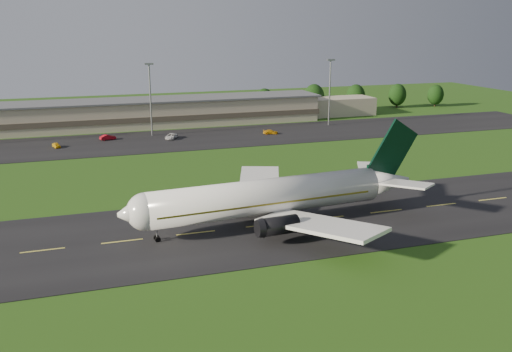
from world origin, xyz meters
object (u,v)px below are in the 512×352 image
object	(u,v)px
airliner	(271,197)
terminal	(149,113)
service_vehicle_d	(271,132)
service_vehicle_c	(171,136)
light_mast_east	(330,84)
service_vehicle_a	(56,145)
service_vehicle_b	(108,137)
light_mast_centre	(150,91)

from	to	relation	value
airliner	terminal	xyz separation A→B (m)	(-5.82, 96.12, -0.67)
airliner	service_vehicle_d	distance (m)	75.82
airliner	service_vehicle_c	bearing A→B (deg)	87.78
terminal	light_mast_east	world-z (taller)	light_mast_east
service_vehicle_c	service_vehicle_d	distance (m)	28.42
service_vehicle_a	service_vehicle_b	size ratio (longest dim) A/B	0.83
airliner	light_mast_east	xyz separation A→B (m)	(47.78, 79.93, 8.08)
service_vehicle_c	service_vehicle_b	bearing A→B (deg)	-167.47
service_vehicle_b	service_vehicle_a	bearing A→B (deg)	96.35
terminal	light_mast_centre	xyz separation A→B (m)	(-1.40, -16.18, 8.75)
terminal	light_mast_centre	size ratio (longest dim) A/B	7.13
service_vehicle_b	service_vehicle_c	world-z (taller)	service_vehicle_c
light_mast_centre	service_vehicle_b	xyz separation A→B (m)	(-12.43, -2.63, -11.93)
airliner	service_vehicle_c	distance (m)	73.47
service_vehicle_a	service_vehicle_c	bearing A→B (deg)	-12.57
light_mast_centre	light_mast_east	world-z (taller)	same
service_vehicle_b	light_mast_east	bearing A→B (deg)	-105.47
airliner	light_mast_east	size ratio (longest dim) A/B	2.52
light_mast_east	airliner	bearing A→B (deg)	-120.87
airliner	service_vehicle_b	distance (m)	79.85
service_vehicle_c	light_mast_centre	bearing A→B (deg)	148.88
terminal	service_vehicle_a	bearing A→B (deg)	-137.61
light_mast_east	service_vehicle_a	bearing A→B (deg)	-173.94
airliner	service_vehicle_d	xyz separation A→B (m)	(25.42, 71.32, -3.94)
terminal	light_mast_centre	world-z (taller)	light_mast_centre
terminal	service_vehicle_d	distance (m)	40.02
light_mast_centre	light_mast_east	size ratio (longest dim) A/B	1.00
light_mast_centre	service_vehicle_d	world-z (taller)	light_mast_centre
service_vehicle_d	airliner	bearing A→B (deg)	172.51
service_vehicle_a	service_vehicle_b	world-z (taller)	service_vehicle_b
terminal	service_vehicle_b	xyz separation A→B (m)	(-13.83, -18.81, -3.18)
light_mast_east	service_vehicle_b	xyz separation A→B (m)	(-67.43, -2.63, -11.93)
airliner	service_vehicle_b	size ratio (longest dim) A/B	11.88
light_mast_centre	light_mast_east	bearing A→B (deg)	0.00
terminal	service_vehicle_a	size ratio (longest dim) A/B	40.32
light_mast_centre	airliner	bearing A→B (deg)	-84.84
terminal	service_vehicle_d	xyz separation A→B (m)	(31.24, -24.80, -3.27)
service_vehicle_a	airliner	bearing A→B (deg)	-81.50
airliner	terminal	world-z (taller)	airliner
airliner	service_vehicle_a	world-z (taller)	airliner
airliner	service_vehicle_a	distance (m)	78.70
airliner	light_mast_centre	xyz separation A→B (m)	(-7.22, 79.93, 8.08)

